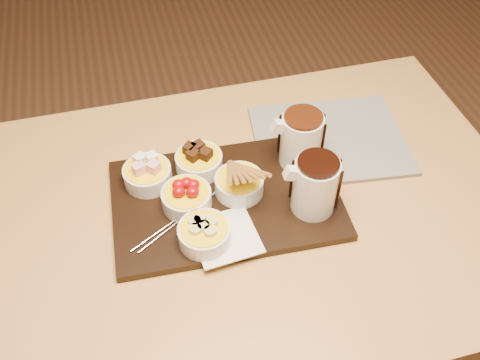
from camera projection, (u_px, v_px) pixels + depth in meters
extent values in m
cube|color=#BF8C46|center=(238.00, 214.00, 1.11)|extent=(1.20, 0.80, 0.04)
cylinder|color=#BF8C46|center=(24.00, 245.00, 1.51)|extent=(0.06, 0.06, 0.71)
cylinder|color=#BF8C46|center=(375.00, 174.00, 1.70)|extent=(0.06, 0.06, 0.71)
cube|color=black|center=(226.00, 200.00, 1.10)|extent=(0.47, 0.32, 0.02)
cube|color=white|center=(225.00, 237.00, 1.02)|extent=(0.13, 0.13, 0.00)
cylinder|color=silver|center=(148.00, 175.00, 1.10)|extent=(0.10, 0.10, 0.04)
cylinder|color=silver|center=(199.00, 162.00, 1.13)|extent=(0.10, 0.10, 0.04)
cylinder|color=silver|center=(187.00, 199.00, 1.06)|extent=(0.10, 0.10, 0.04)
cylinder|color=silver|center=(239.00, 185.00, 1.09)|extent=(0.10, 0.10, 0.04)
cylinder|color=silver|center=(204.00, 234.00, 1.00)|extent=(0.10, 0.10, 0.04)
cylinder|color=silver|center=(315.00, 186.00, 1.03)|extent=(0.09, 0.09, 0.12)
cylinder|color=silver|center=(301.00, 140.00, 1.12)|extent=(0.09, 0.09, 0.12)
cube|color=beige|center=(329.00, 140.00, 1.22)|extent=(0.37, 0.31, 0.01)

